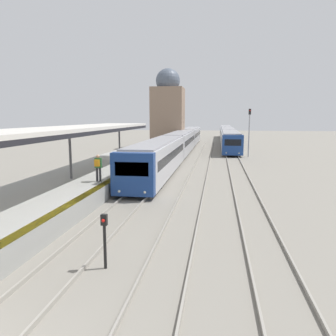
{
  "coord_description": "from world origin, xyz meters",
  "views": [
    {
      "loc": [
        4.89,
        -4.41,
        4.88
      ],
      "look_at": [
        1.69,
        16.77,
        1.56
      ],
      "focal_mm": 35.0,
      "sensor_mm": 36.0,
      "label": 1
    }
  ],
  "objects_px": {
    "person_on_platform": "(98,166)",
    "train_far": "(227,135)",
    "signal_post_near": "(105,235)",
    "train_near": "(180,142)",
    "signal_mast_far": "(249,127)"
  },
  "relations": [
    {
      "from": "train_near",
      "to": "signal_mast_far",
      "type": "xyz_separation_m",
      "value": [
        8.72,
        -1.91,
        2.01
      ]
    },
    {
      "from": "signal_post_near",
      "to": "person_on_platform",
      "type": "bearing_deg",
      "value": 111.57
    },
    {
      "from": "train_near",
      "to": "signal_post_near",
      "type": "relative_size",
      "value": 27.68
    },
    {
      "from": "person_on_platform",
      "to": "train_far",
      "type": "relative_size",
      "value": 0.04
    },
    {
      "from": "person_on_platform",
      "to": "train_far",
      "type": "height_order",
      "value": "train_far"
    },
    {
      "from": "train_far",
      "to": "train_near",
      "type": "bearing_deg",
      "value": -108.55
    },
    {
      "from": "train_far",
      "to": "person_on_platform",
      "type": "bearing_deg",
      "value": -101.42
    },
    {
      "from": "train_far",
      "to": "signal_post_near",
      "type": "relative_size",
      "value": 25.38
    },
    {
      "from": "person_on_platform",
      "to": "train_near",
      "type": "relative_size",
      "value": 0.03
    },
    {
      "from": "person_on_platform",
      "to": "train_near",
      "type": "distance_m",
      "value": 24.71
    },
    {
      "from": "person_on_platform",
      "to": "signal_post_near",
      "type": "relative_size",
      "value": 0.91
    },
    {
      "from": "signal_post_near",
      "to": "signal_mast_far",
      "type": "xyz_separation_m",
      "value": [
        7.35,
        31.93,
        2.52
      ]
    },
    {
      "from": "train_far",
      "to": "signal_mast_far",
      "type": "bearing_deg",
      "value": -84.88
    },
    {
      "from": "person_on_platform",
      "to": "signal_post_near",
      "type": "height_order",
      "value": "person_on_platform"
    },
    {
      "from": "train_near",
      "to": "signal_post_near",
      "type": "bearing_deg",
      "value": -87.69
    }
  ]
}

